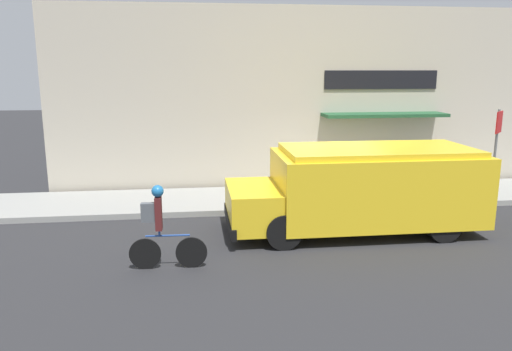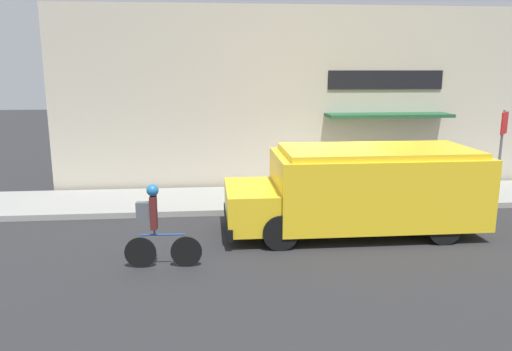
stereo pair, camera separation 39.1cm
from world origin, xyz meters
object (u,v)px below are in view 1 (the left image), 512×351
at_px(school_bus, 363,187).
at_px(stop_sign_post, 497,139).
at_px(cyclist, 161,227).
at_px(trash_bin, 428,179).

height_order(school_bus, stop_sign_post, stop_sign_post).
bearing_deg(cyclist, trash_bin, 33.26).
relative_size(cyclist, trash_bin, 2.12).
bearing_deg(cyclist, school_bus, 23.05).
bearing_deg(school_bus, cyclist, -159.37).
distance_m(school_bus, cyclist, 4.86).
height_order(cyclist, trash_bin, cyclist).
xyz_separation_m(school_bus, cyclist, (-4.54, -1.72, -0.21)).
xyz_separation_m(school_bus, stop_sign_post, (4.50, 1.95, 0.77)).
xyz_separation_m(cyclist, trash_bin, (7.52, 4.51, -0.29)).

